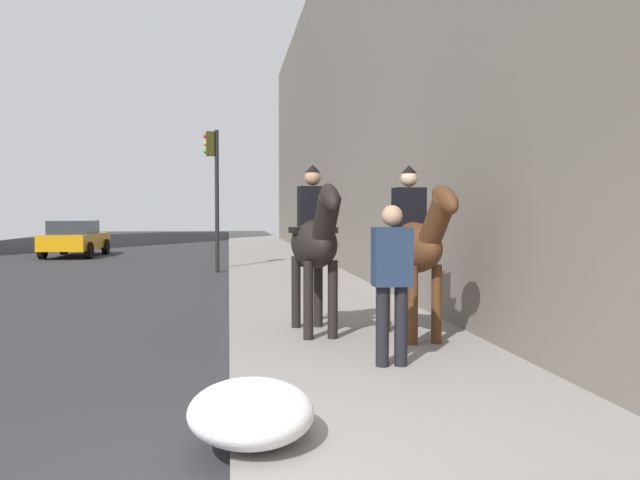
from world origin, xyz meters
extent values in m
cube|color=gray|center=(0.00, -1.61, 0.06)|extent=(120.00, 3.23, 0.12)
ellipsoid|color=black|center=(4.61, -1.13, 1.33)|extent=(1.54, 0.67, 0.66)
cylinder|color=black|center=(4.17, -1.32, 0.62)|extent=(0.13, 0.13, 1.01)
cylinder|color=black|center=(4.15, -1.00, 0.62)|extent=(0.13, 0.13, 1.01)
cylinder|color=black|center=(5.07, -1.26, 0.62)|extent=(0.13, 0.13, 1.01)
cylinder|color=black|center=(5.05, -0.94, 0.62)|extent=(0.13, 0.13, 1.01)
cylinder|color=black|center=(3.84, -1.19, 1.67)|extent=(0.65, 0.33, 0.68)
ellipsoid|color=black|center=(3.63, -1.20, 1.92)|extent=(0.64, 0.26, 0.49)
cylinder|color=black|center=(5.32, -1.08, 1.23)|extent=(0.29, 0.12, 0.55)
cube|color=black|center=(4.66, -1.13, 1.51)|extent=(0.48, 0.63, 0.08)
cube|color=black|center=(4.66, -1.13, 1.82)|extent=(0.31, 0.40, 0.55)
sphere|color=tan|center=(4.66, -1.13, 2.22)|extent=(0.22, 0.22, 0.22)
cone|color=black|center=(4.66, -1.13, 2.34)|extent=(0.21, 0.21, 0.10)
ellipsoid|color=#4C2B16|center=(4.12, -2.33, 1.30)|extent=(1.56, 0.76, 0.66)
cylinder|color=#4C2B16|center=(3.70, -2.55, 0.61)|extent=(0.13, 0.13, 0.98)
cylinder|color=#4C2B16|center=(3.66, -2.23, 0.61)|extent=(0.13, 0.13, 0.98)
cylinder|color=#4C2B16|center=(4.59, -2.43, 0.61)|extent=(0.13, 0.13, 0.98)
cylinder|color=#4C2B16|center=(4.55, -2.11, 0.61)|extent=(0.13, 0.13, 0.98)
cylinder|color=#4C2B16|center=(3.36, -2.44, 1.64)|extent=(0.66, 0.36, 0.68)
ellipsoid|color=#4C2B16|center=(3.15, -2.46, 1.89)|extent=(0.65, 0.30, 0.49)
cylinder|color=black|center=(4.83, -2.23, 1.20)|extent=(0.29, 0.14, 0.55)
cube|color=black|center=(4.17, -2.32, 1.48)|extent=(0.52, 0.65, 0.08)
cube|color=black|center=(4.17, -2.32, 1.79)|extent=(0.33, 0.41, 0.55)
sphere|color=#D8AD8C|center=(4.17, -2.32, 2.19)|extent=(0.22, 0.22, 0.22)
cone|color=black|center=(4.17, -2.32, 2.31)|extent=(0.23, 0.23, 0.10)
cylinder|color=black|center=(2.59, -1.60, 0.54)|extent=(0.14, 0.14, 0.85)
cylinder|color=black|center=(2.59, -1.80, 0.54)|extent=(0.14, 0.14, 0.85)
cube|color=#1E2D47|center=(2.59, -1.70, 1.28)|extent=(0.26, 0.40, 0.62)
sphere|color=tan|center=(2.59, -1.70, 1.71)|extent=(0.22, 0.22, 0.22)
cube|color=orange|center=(23.02, 6.06, 0.62)|extent=(4.49, 1.90, 0.60)
cube|color=#262D38|center=(22.75, 6.07, 1.18)|extent=(2.13, 1.59, 0.52)
cylinder|color=black|center=(24.42, 6.85, 0.32)|extent=(0.65, 0.25, 0.64)
cylinder|color=black|center=(24.35, 5.14, 0.32)|extent=(0.65, 0.25, 0.64)
cylinder|color=black|center=(21.68, 6.97, 0.32)|extent=(0.65, 0.25, 0.64)
cylinder|color=black|center=(21.61, 5.26, 0.32)|extent=(0.65, 0.25, 0.64)
cylinder|color=black|center=(15.18, 0.33, 2.07)|extent=(0.12, 0.12, 4.15)
cube|color=#2D280C|center=(15.18, 0.51, 3.75)|extent=(0.20, 0.24, 0.70)
sphere|color=red|center=(15.18, 0.64, 3.97)|extent=(0.14, 0.14, 0.14)
sphere|color=orange|center=(15.18, 0.64, 3.75)|extent=(0.14, 0.14, 0.14)
sphere|color=green|center=(15.18, 0.64, 3.53)|extent=(0.14, 0.14, 0.14)
ellipsoid|color=white|center=(0.54, -0.15, 0.32)|extent=(1.17, 0.90, 0.41)
camera|label=1|loc=(-4.07, 0.00, 1.74)|focal=36.62mm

